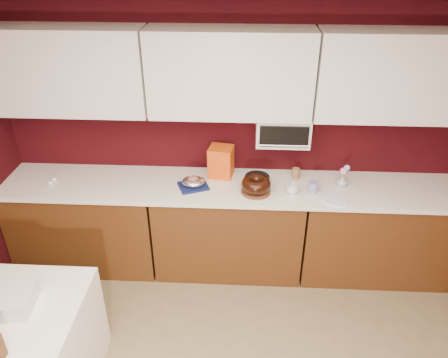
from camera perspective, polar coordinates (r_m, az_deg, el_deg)
name	(u,v)px	position (r m, az deg, el deg)	size (l,w,h in m)	color
ceiling	(204,66)	(1.38, -2.65, 14.57)	(4.00, 4.50, 0.02)	white
wall_back	(230,134)	(3.93, 0.85, 5.90)	(4.00, 0.02, 2.50)	#32060A
base_cabinet_left	(88,224)	(4.34, -17.40, -5.61)	(1.31, 0.58, 0.86)	#532C10
base_cabinet_center	(228,228)	(4.08, 0.58, -6.47)	(1.31, 0.58, 0.86)	#532C10
base_cabinet_right	(374,233)	(4.25, 18.96, -6.69)	(1.31, 0.58, 0.86)	#532C10
countertop	(229,187)	(3.83, 0.62, -1.07)	(4.00, 0.62, 0.04)	white
upper_cabinet_left	(66,71)	(3.85, -19.99, 13.13)	(1.31, 0.33, 0.70)	white
upper_cabinet_center	(230,74)	(3.56, 0.81, 13.61)	(1.31, 0.33, 0.70)	white
upper_cabinet_right	(401,76)	(3.76, 22.08, 12.34)	(1.31, 0.33, 0.70)	white
toaster_oven	(283,129)	(3.76, 7.69, 6.52)	(0.45, 0.30, 0.25)	white
toaster_oven_door	(284,137)	(3.61, 7.84, 5.50)	(0.40, 0.02, 0.18)	black
toaster_oven_handle	(283,146)	(3.63, 7.78, 4.33)	(0.02, 0.02, 0.42)	silver
dining_table	(16,346)	(3.51, -25.51, -19.06)	(1.00, 0.80, 0.75)	white
cake_base	(256,191)	(3.72, 4.17, -1.60)	(0.25, 0.25, 0.02)	brown
bundt_cake	(256,184)	(3.69, 4.21, -0.70)	(0.25, 0.25, 0.10)	black
navy_towel	(193,186)	(3.80, -4.02, -0.92)	(0.24, 0.20, 0.02)	#141D4C
foil_ham_nest	(193,182)	(3.77, -4.05, -0.33)	(0.20, 0.17, 0.07)	white
roasted_ham	(193,179)	(3.76, -4.06, 0.00)	(0.10, 0.08, 0.06)	#A5594B
pandoro_box	(221,162)	(3.90, -0.39, 2.29)	(0.21, 0.19, 0.28)	red
dark_pan	(257,178)	(3.90, 4.34, 0.10)	(0.22, 0.22, 0.04)	black
coffee_mug	(292,188)	(3.73, 8.94, -1.19)	(0.09, 0.09, 0.10)	silver
blue_jar	(313,187)	(3.77, 11.60, -1.06)	(0.08, 0.08, 0.10)	navy
flower_vase	(342,181)	(3.92, 15.17, -0.20)	(0.07, 0.07, 0.11)	#ACB3C3
flower_pink	(344,171)	(3.87, 15.35, 1.01)	(0.06, 0.06, 0.06)	pink
flower_blue	(347,168)	(3.89, 15.78, 1.42)	(0.05, 0.05, 0.05)	#8FB3E5
china_plate	(335,199)	(3.73, 14.34, -2.56)	(0.22, 0.22, 0.01)	white
amber_bottle	(294,172)	(3.98, 9.10, 0.87)	(0.03, 0.03, 0.09)	olive
paper_cup	(296,173)	(3.95, 9.36, 0.73)	(0.06, 0.06, 0.10)	#956643
egg_left	(54,179)	(4.15, -21.33, -0.04)	(0.05, 0.04, 0.04)	white
egg_right	(51,183)	(4.11, -21.72, -0.45)	(0.05, 0.04, 0.04)	silver
newspaper_stack	(7,301)	(3.19, -26.49, -14.07)	(0.32, 0.27, 0.11)	silver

